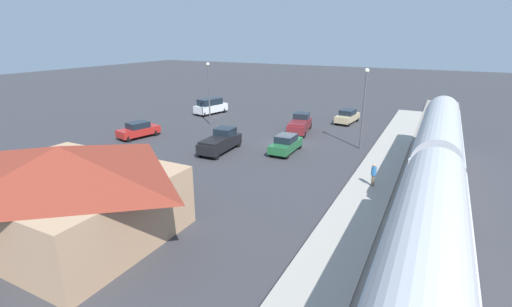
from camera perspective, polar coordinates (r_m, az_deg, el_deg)
The scene contains 14 objects.
ground_plane at distance 37.67m, azimuth 4.74°, elevation 1.56°, with size 200.00×200.00×0.00m, color #38383D.
railway_track at distance 35.06m, azimuth 26.35°, elevation -1.45°, with size 4.80×70.00×0.30m.
platform at distance 35.24m, azimuth 19.91°, elevation -0.42°, with size 3.20×46.00×0.30m.
passenger_train at distance 13.90m, azimuth 24.60°, elevation -18.17°, with size 2.93×55.22×4.98m.
station_building at distance 22.56m, azimuth -27.92°, elevation -5.00°, with size 11.76×9.40×5.14m.
pedestrian_on_platform at distance 27.34m, azimuth 18.07°, elevation -2.98°, with size 0.36×0.36×1.71m.
suv_white at distance 52.24m, azimuth -7.19°, elevation 7.45°, with size 3.04×5.22×2.22m.
sedan_green at distance 34.56m, azimuth 4.74°, elevation 1.55°, with size 1.90×4.52×1.74m.
sedan_red at distance 41.66m, azimuth -18.07°, elevation 3.58°, with size 2.82×4.80×1.74m.
sedan_tan at distance 47.81m, azimuth 14.23°, elevation 5.72°, with size 2.30×4.67×1.74m.
pickup_black at distance 34.86m, azimuth -5.62°, elevation 1.92°, with size 2.21×5.48×2.14m.
pickup_maroon at distance 41.94m, azimuth 6.94°, elevation 4.66°, with size 2.88×5.66×2.14m.
light_pole_near_platform at distance 36.28m, azimuth 16.73°, elevation 8.19°, with size 0.44×0.44×7.82m.
light_pole_lot_center at distance 45.42m, azimuth -7.48°, elevation 10.53°, with size 0.44×0.44×7.63m.
Camera 1 is at (-13.72, 33.41, 10.72)m, focal length 25.33 mm.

